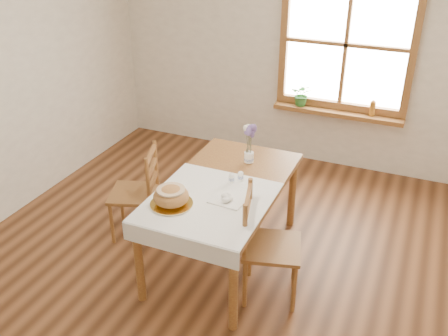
# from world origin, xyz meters

# --- Properties ---
(ground) EXTENTS (5.00, 5.00, 0.00)m
(ground) POSITION_xyz_m (0.00, 0.00, 0.00)
(ground) COLOR brown
(ground) RESTS_ON ground
(room_walls) EXTENTS (4.60, 5.10, 2.65)m
(room_walls) POSITION_xyz_m (0.00, 0.00, 1.71)
(room_walls) COLOR white
(room_walls) RESTS_ON ground
(window) EXTENTS (1.46, 0.08, 1.46)m
(window) POSITION_xyz_m (0.50, 2.47, 1.45)
(window) COLOR olive
(window) RESTS_ON ground
(window_sill) EXTENTS (1.46, 0.20, 0.05)m
(window_sill) POSITION_xyz_m (0.50, 2.40, 0.69)
(window_sill) COLOR olive
(window_sill) RESTS_ON ground
(dining_table) EXTENTS (0.90, 1.60, 0.75)m
(dining_table) POSITION_xyz_m (0.00, 0.30, 0.66)
(dining_table) COLOR olive
(dining_table) RESTS_ON ground
(table_linen) EXTENTS (0.91, 0.99, 0.01)m
(table_linen) POSITION_xyz_m (0.00, -0.00, 0.76)
(table_linen) COLOR white
(table_linen) RESTS_ON dining_table
(chair_left) EXTENTS (0.55, 0.54, 0.89)m
(chair_left) POSITION_xyz_m (-0.92, 0.32, 0.45)
(chair_left) COLOR olive
(chair_left) RESTS_ON ground
(chair_right) EXTENTS (0.55, 0.54, 0.93)m
(chair_right) POSITION_xyz_m (0.52, 0.03, 0.47)
(chair_right) COLOR olive
(chair_right) RESTS_ON ground
(bread_plate) EXTENTS (0.41, 0.41, 0.02)m
(bread_plate) POSITION_xyz_m (-0.23, -0.17, 0.77)
(bread_plate) COLOR white
(bread_plate) RESTS_ON table_linen
(bread_loaf) EXTENTS (0.27, 0.27, 0.15)m
(bread_loaf) POSITION_xyz_m (-0.23, -0.17, 0.85)
(bread_loaf) COLOR #AD773D
(bread_loaf) RESTS_ON bread_plate
(egg_napkin) EXTENTS (0.28, 0.24, 0.01)m
(egg_napkin) POSITION_xyz_m (0.14, 0.07, 0.77)
(egg_napkin) COLOR white
(egg_napkin) RESTS_ON table_linen
(eggs) EXTENTS (0.21, 0.20, 0.04)m
(eggs) POSITION_xyz_m (0.14, 0.07, 0.79)
(eggs) COLOR silver
(eggs) RESTS_ON egg_napkin
(salt_shaker) EXTENTS (0.05, 0.05, 0.09)m
(salt_shaker) POSITION_xyz_m (0.05, 0.33, 0.80)
(salt_shaker) COLOR white
(salt_shaker) RESTS_ON table_linen
(pepper_shaker) EXTENTS (0.05, 0.05, 0.09)m
(pepper_shaker) POSITION_xyz_m (0.11, 0.39, 0.80)
(pepper_shaker) COLOR white
(pepper_shaker) RESTS_ON table_linen
(flower_vase) EXTENTS (0.09, 0.09, 0.09)m
(flower_vase) POSITION_xyz_m (0.05, 0.74, 0.80)
(flower_vase) COLOR white
(flower_vase) RESTS_ON dining_table
(lavender_bouquet) EXTENTS (0.15, 0.15, 0.28)m
(lavender_bouquet) POSITION_xyz_m (0.05, 0.74, 0.98)
(lavender_bouquet) COLOR #6A518F
(lavender_bouquet) RESTS_ON flower_vase
(potted_plant) EXTENTS (0.24, 0.26, 0.20)m
(potted_plant) POSITION_xyz_m (0.08, 2.40, 0.82)
(potted_plant) COLOR #306F2C
(potted_plant) RESTS_ON window_sill
(amber_bottle) EXTENTS (0.07, 0.07, 0.18)m
(amber_bottle) POSITION_xyz_m (0.87, 2.40, 0.81)
(amber_bottle) COLOR #B16D20
(amber_bottle) RESTS_ON window_sill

